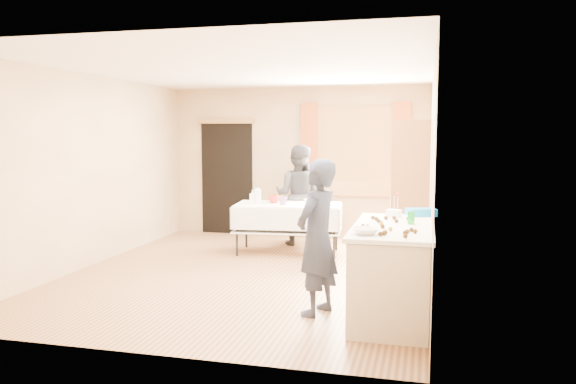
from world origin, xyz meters
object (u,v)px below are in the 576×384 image
(chair, at_px, (304,225))
(cabinet, at_px, (411,193))
(girl, at_px, (317,237))
(woman, at_px, (298,195))
(party_table, at_px, (288,224))
(counter, at_px, (393,271))

(chair, bearing_deg, cabinet, -47.31)
(chair, relative_size, girl, 0.61)
(chair, xyz_separation_m, girl, (0.92, -3.61, 0.50))
(cabinet, relative_size, woman, 1.22)
(cabinet, xyz_separation_m, girl, (-0.84, -2.40, -0.21))
(party_table, xyz_separation_m, woman, (0.01, 0.66, 0.37))
(party_table, xyz_separation_m, girl, (0.97, -2.73, 0.33))
(chair, bearing_deg, woman, -115.07)
(counter, bearing_deg, woman, 117.44)
(party_table, distance_m, chair, 0.89)
(party_table, relative_size, girl, 1.07)
(girl, relative_size, woman, 0.96)
(counter, xyz_separation_m, chair, (-1.66, 3.50, -0.17))
(counter, height_order, chair, chair)
(party_table, distance_m, woman, 0.76)
(party_table, height_order, girl, girl)
(counter, relative_size, woman, 1.00)
(party_table, height_order, woman, woman)
(counter, xyz_separation_m, girl, (-0.74, -0.11, 0.33))
(counter, height_order, girl, girl)
(girl, height_order, woman, woman)
(cabinet, bearing_deg, girl, -109.22)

